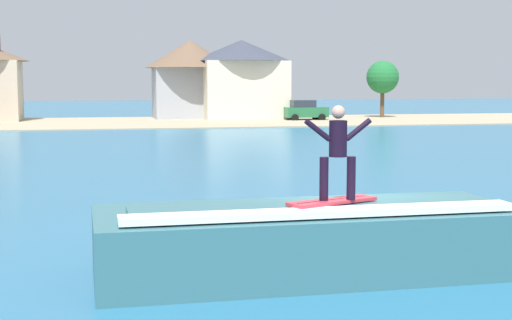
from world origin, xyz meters
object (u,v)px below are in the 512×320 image
house_gabled_white (241,76)px  tree_short_bushy (383,78)px  surfboard (332,201)px  car_far_shore (305,110)px  surfer (338,147)px  wave_crest (308,239)px  house_small_cottage (190,72)px

house_gabled_white → tree_short_bushy: bearing=-5.7°
surfboard → car_far_shore: 55.09m
surfboard → tree_short_bushy: tree_short_bushy is taller
surfer → car_far_shore: (15.13, 53.02, -1.41)m
tree_short_bushy → surfboard: bearing=-113.1°
surfer → surfboard: bearing=137.0°
surfboard → surfer: bearing=-43.0°
wave_crest → house_gabled_white: size_ratio=0.82×
surfboard → house_small_cottage: 58.60m
tree_short_bushy → surfer: bearing=-113.0°
surfboard → house_small_cottage: house_small_cottage is taller
house_gabled_white → tree_short_bushy: (13.59, -1.35, -0.14)m
tree_short_bushy → wave_crest: bearing=-113.5°
house_small_cottage → tree_short_bushy: 18.41m
wave_crest → house_small_cottage: bearing=84.1°
surfer → house_small_cottage: bearing=84.6°
surfboard → house_gabled_white: house_gabled_white is taller
surfer → car_far_shore: size_ratio=0.44×
surfboard → house_gabled_white: bearing=79.8°
surfer → tree_short_bushy: size_ratio=0.31×
house_small_cottage → car_far_shore: bearing=-28.9°
wave_crest → tree_short_bushy: (24.18, 55.49, 3.27)m
wave_crest → surfer: size_ratio=4.57×
wave_crest → car_far_shore: (15.55, 52.63, 0.31)m
surfer → tree_short_bushy: bearing=67.0°
house_small_cottage → house_gabled_white: bearing=-13.2°
tree_short_bushy → car_far_shore: bearing=-161.6°
surfboard → car_far_shore: bearing=74.0°
surfer → tree_short_bushy: (23.76, 55.88, 1.55)m
house_gabled_white → car_far_shore: bearing=-40.4°
car_far_shore → tree_short_bushy: tree_short_bushy is taller
house_gabled_white → house_small_cottage: (-4.65, 1.09, 0.36)m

